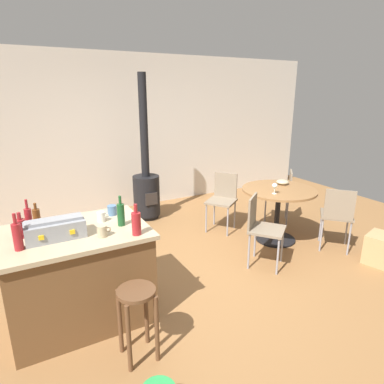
% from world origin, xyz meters
% --- Properties ---
extents(ground_plane, '(8.80, 8.80, 0.00)m').
position_xyz_m(ground_plane, '(0.00, 0.00, 0.00)').
color(ground_plane, olive).
extents(back_wall, '(8.00, 0.10, 2.70)m').
position_xyz_m(back_wall, '(0.00, 2.82, 1.35)').
color(back_wall, beige).
rests_on(back_wall, ground_plane).
extents(kitchen_island, '(1.25, 0.90, 0.88)m').
position_xyz_m(kitchen_island, '(-1.37, -0.09, 0.44)').
color(kitchen_island, brown).
rests_on(kitchen_island, ground_plane).
extents(wooden_stool, '(0.30, 0.30, 0.61)m').
position_xyz_m(wooden_stool, '(-1.08, -0.81, 0.44)').
color(wooden_stool, brown).
rests_on(wooden_stool, ground_plane).
extents(dining_table, '(1.02, 1.02, 0.77)m').
position_xyz_m(dining_table, '(1.41, 0.34, 0.59)').
color(dining_table, black).
rests_on(dining_table, ground_plane).
extents(folding_chair_near, '(0.56, 0.56, 0.87)m').
position_xyz_m(folding_chair_near, '(0.96, 1.06, 0.51)').
color(folding_chair_near, '#7F705B').
rests_on(folding_chair_near, ground_plane).
extents(folding_chair_far, '(0.56, 0.56, 0.87)m').
position_xyz_m(folding_chair_far, '(0.75, -0.10, 0.52)').
color(folding_chair_far, '#7F705B').
rests_on(folding_chair_far, ground_plane).
extents(folding_chair_left, '(0.57, 0.57, 0.88)m').
position_xyz_m(folding_chair_left, '(1.88, -0.28, 0.52)').
color(folding_chair_left, '#7F705B').
rests_on(folding_chair_left, ground_plane).
extents(folding_chair_right, '(0.56, 0.56, 0.86)m').
position_xyz_m(folding_chair_right, '(1.96, 0.84, 0.51)').
color(folding_chair_right, '#7F705B').
rests_on(folding_chair_right, ground_plane).
extents(wood_stove, '(0.44, 0.45, 2.35)m').
position_xyz_m(wood_stove, '(0.11, 2.07, 0.56)').
color(wood_stove, black).
rests_on(wood_stove, ground_plane).
extents(toolbox, '(0.47, 0.23, 0.17)m').
position_xyz_m(toolbox, '(-1.54, -0.17, 0.97)').
color(toolbox, gray).
rests_on(toolbox, kitchen_island).
extents(bottle_0, '(0.08, 0.08, 0.27)m').
position_xyz_m(bottle_0, '(-0.92, -0.42, 0.99)').
color(bottle_0, maroon).
rests_on(bottle_0, kitchen_island).
extents(bottle_1, '(0.07, 0.07, 0.28)m').
position_xyz_m(bottle_1, '(-0.97, -0.16, 0.99)').
color(bottle_1, '#194C23').
rests_on(bottle_1, kitchen_island).
extents(bottle_2, '(0.06, 0.06, 0.30)m').
position_xyz_m(bottle_2, '(-1.72, 0.07, 1.00)').
color(bottle_2, maroon).
rests_on(bottle_2, kitchen_island).
extents(bottle_3, '(0.08, 0.08, 0.22)m').
position_xyz_m(bottle_3, '(-1.79, -0.01, 0.97)').
color(bottle_3, maroon).
rests_on(bottle_3, kitchen_island).
extents(bottle_4, '(0.07, 0.07, 0.30)m').
position_xyz_m(bottle_4, '(-1.82, -0.26, 1.00)').
color(bottle_4, maroon).
rests_on(bottle_4, kitchen_island).
extents(bottle_5, '(0.07, 0.07, 0.21)m').
position_xyz_m(bottle_5, '(-1.65, 0.21, 0.97)').
color(bottle_5, '#603314').
rests_on(bottle_5, kitchen_island).
extents(cup_0, '(0.12, 0.09, 0.10)m').
position_xyz_m(cup_0, '(-0.97, 0.14, 0.93)').
color(cup_0, '#4C7099').
rests_on(cup_0, kitchen_island).
extents(cup_1, '(0.12, 0.08, 0.10)m').
position_xyz_m(cup_1, '(-1.19, -0.32, 0.93)').
color(cup_1, tan).
rests_on(cup_1, kitchen_island).
extents(cup_2, '(0.11, 0.07, 0.10)m').
position_xyz_m(cup_2, '(-1.11, 0.02, 0.93)').
color(cup_2, white).
rests_on(cup_2, kitchen_island).
extents(wine_glass, '(0.07, 0.07, 0.14)m').
position_xyz_m(wine_glass, '(1.20, 0.20, 0.87)').
color(wine_glass, silver).
rests_on(wine_glass, dining_table).
extents(serving_bowl, '(0.18, 0.18, 0.07)m').
position_xyz_m(serving_bowl, '(1.62, 0.50, 0.80)').
color(serving_bowl, tan).
rests_on(serving_bowl, dining_table).
extents(cardboard_box, '(0.43, 0.38, 0.37)m').
position_xyz_m(cardboard_box, '(2.09, -0.78, 0.19)').
color(cardboard_box, tan).
rests_on(cardboard_box, ground_plane).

